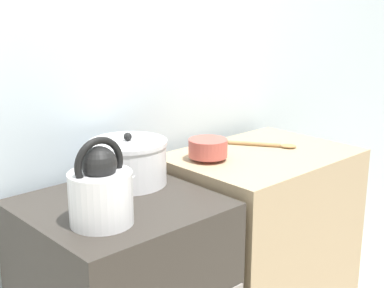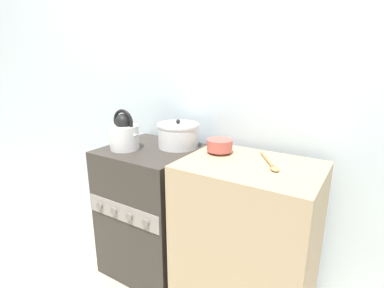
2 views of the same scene
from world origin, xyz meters
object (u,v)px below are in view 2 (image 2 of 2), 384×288
Objects in this scene: stove at (153,209)px; kettle at (124,134)px; cooking_pot at (178,135)px; enamel_bowl at (220,145)px.

kettle is at bearing -142.19° from stove.
stove is at bearing -136.42° from cooking_pot.
stove is 3.42× the size of kettle.
stove is 0.55m from kettle.
kettle reaches higher than stove.
kettle is at bearing -164.08° from enamel_bowl.
stove is 5.90× the size of enamel_bowl.
stove is 0.67m from enamel_bowl.
stove is at bearing 37.81° from kettle.
kettle is (-0.13, -0.10, 0.52)m from stove.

